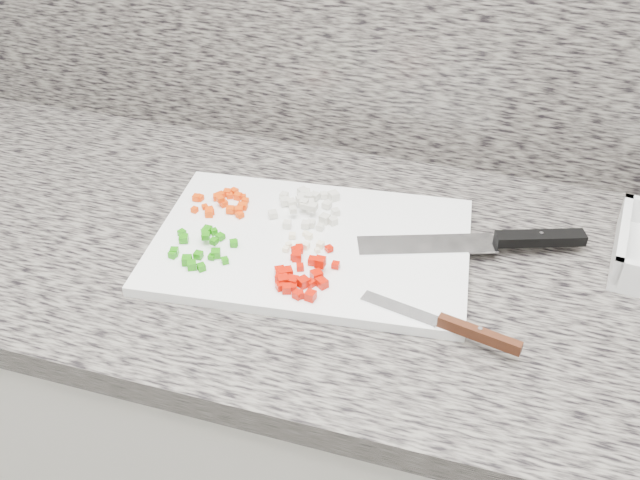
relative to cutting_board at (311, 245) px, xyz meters
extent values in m
cube|color=silver|center=(0.06, 0.01, -0.48)|extent=(3.92, 0.62, 0.86)
cube|color=slate|center=(0.06, 0.01, -0.03)|extent=(3.96, 0.64, 0.04)
cube|color=white|center=(0.00, 0.00, 0.00)|extent=(0.49, 0.36, 0.02)
cube|color=#E73C05|center=(-0.17, 0.08, 0.01)|extent=(0.01, 0.01, 0.01)
cube|color=#E73C05|center=(-0.20, 0.02, 0.01)|extent=(0.01, 0.01, 0.01)
cube|color=#E73C05|center=(-0.17, 0.02, 0.01)|extent=(0.02, 0.02, 0.01)
cube|color=#E73C05|center=(-0.17, 0.07, 0.01)|extent=(0.02, 0.02, 0.01)
cube|color=#E73C05|center=(-0.14, 0.03, 0.01)|extent=(0.01, 0.01, 0.01)
cube|color=#E73C05|center=(-0.16, 0.08, 0.01)|extent=(0.01, 0.01, 0.01)
cube|color=#E73C05|center=(-0.16, 0.07, 0.01)|extent=(0.01, 0.01, 0.01)
cube|color=#E73C05|center=(-0.13, 0.05, 0.01)|extent=(0.01, 0.01, 0.01)
cube|color=#E73C05|center=(-0.21, 0.05, 0.01)|extent=(0.01, 0.01, 0.01)
cube|color=#E73C05|center=(-0.17, 0.01, 0.01)|extent=(0.01, 0.01, 0.01)
cube|color=#E73C05|center=(-0.17, 0.02, 0.01)|extent=(0.01, 0.01, 0.01)
cube|color=#E73C05|center=(-0.15, 0.07, 0.01)|extent=(0.01, 0.01, 0.01)
cube|color=#E73C05|center=(-0.19, 0.03, 0.01)|extent=(0.01, 0.01, 0.01)
cube|color=#E73C05|center=(-0.16, 0.04, 0.02)|extent=(0.01, 0.01, 0.01)
cube|color=#E73C05|center=(-0.13, 0.03, 0.01)|extent=(0.01, 0.01, 0.01)
cube|color=#E73C05|center=(-0.12, 0.02, 0.01)|extent=(0.01, 0.01, 0.01)
cube|color=#E73C05|center=(-0.13, 0.05, 0.01)|extent=(0.01, 0.01, 0.01)
cube|color=#E73C05|center=(-0.14, 0.07, 0.01)|extent=(0.01, 0.01, 0.01)
cube|color=#E73C05|center=(-0.13, 0.06, 0.01)|extent=(0.01, 0.01, 0.01)
cube|color=#E73C05|center=(-0.20, 0.05, 0.01)|extent=(0.01, 0.01, 0.01)
cube|color=#E73C05|center=(-0.18, 0.06, 0.01)|extent=(0.01, 0.01, 0.01)
cube|color=#E73C05|center=(-0.16, 0.05, 0.01)|extent=(0.02, 0.02, 0.01)
cube|color=beige|center=(-0.07, 0.08, 0.01)|extent=(0.02, 0.02, 0.01)
cube|color=beige|center=(0.00, 0.03, 0.01)|extent=(0.01, 0.01, 0.01)
cube|color=beige|center=(-0.01, 0.03, 0.01)|extent=(0.01, 0.01, 0.01)
cube|color=beige|center=(0.00, 0.09, 0.01)|extent=(0.01, 0.01, 0.01)
cube|color=beige|center=(0.02, 0.07, 0.01)|extent=(0.02, 0.02, 0.01)
cube|color=beige|center=(-0.04, 0.08, 0.02)|extent=(0.01, 0.01, 0.01)
cube|color=beige|center=(-0.02, 0.03, 0.01)|extent=(0.01, 0.01, 0.01)
cube|color=beige|center=(-0.05, 0.11, 0.01)|extent=(0.02, 0.02, 0.01)
cube|color=beige|center=(-0.01, 0.12, 0.01)|extent=(0.01, 0.01, 0.01)
cube|color=beige|center=(-0.04, 0.10, 0.01)|extent=(0.01, 0.01, 0.01)
cube|color=beige|center=(-0.02, 0.06, 0.02)|extent=(0.01, 0.01, 0.01)
cube|color=beige|center=(0.02, 0.05, 0.01)|extent=(0.02, 0.02, 0.01)
cube|color=beige|center=(-0.05, 0.11, 0.01)|extent=(0.02, 0.02, 0.01)
cube|color=beige|center=(0.00, 0.11, 0.02)|extent=(0.02, 0.02, 0.01)
cube|color=beige|center=(-0.04, 0.02, 0.01)|extent=(0.01, 0.01, 0.01)
cube|color=beige|center=(-0.04, 0.05, 0.02)|extent=(0.01, 0.01, 0.01)
cube|color=beige|center=(0.01, 0.05, 0.01)|extent=(0.02, 0.02, 0.01)
cube|color=beige|center=(-0.05, 0.10, 0.01)|extent=(0.02, 0.02, 0.01)
cube|color=beige|center=(-0.07, 0.04, 0.01)|extent=(0.02, 0.02, 0.01)
cube|color=beige|center=(-0.03, 0.07, 0.02)|extent=(0.01, 0.01, 0.01)
cube|color=beige|center=(-0.03, 0.11, 0.01)|extent=(0.02, 0.02, 0.01)
cube|color=beige|center=(-0.06, 0.08, 0.01)|extent=(0.02, 0.02, 0.01)
cube|color=beige|center=(-0.03, 0.06, 0.02)|extent=(0.01, 0.01, 0.01)
cube|color=beige|center=(-0.03, 0.09, 0.01)|extent=(0.02, 0.02, 0.01)
cube|color=beige|center=(-0.08, 0.09, 0.01)|extent=(0.01, 0.01, 0.01)
cube|color=#1E810B|center=(-0.10, -0.05, 0.01)|extent=(0.01, 0.01, 0.01)
cube|color=#1E810B|center=(-0.18, -0.09, 0.01)|extent=(0.01, 0.01, 0.01)
cube|color=#1E810B|center=(-0.10, -0.09, 0.01)|extent=(0.01, 0.01, 0.01)
cube|color=#1E810B|center=(-0.13, -0.06, 0.02)|extent=(0.01, 0.01, 0.01)
cube|color=#1E810B|center=(-0.18, -0.10, 0.01)|extent=(0.01, 0.01, 0.01)
cube|color=#1E810B|center=(-0.15, -0.10, 0.01)|extent=(0.02, 0.02, 0.01)
cube|color=#1E810B|center=(-0.13, -0.11, 0.01)|extent=(0.01, 0.01, 0.01)
cube|color=#1E810B|center=(-0.15, -0.03, 0.01)|extent=(0.01, 0.01, 0.01)
cube|color=#1E810B|center=(-0.14, -0.03, 0.01)|extent=(0.01, 0.01, 0.01)
cube|color=#1E810B|center=(-0.12, -0.08, 0.01)|extent=(0.01, 0.01, 0.01)
cube|color=#1E810B|center=(-0.14, -0.09, 0.01)|extent=(0.01, 0.01, 0.01)
cube|color=#1E810B|center=(-0.13, -0.04, 0.01)|extent=(0.01, 0.01, 0.01)
cube|color=#1E810B|center=(-0.15, -0.05, 0.02)|extent=(0.01, 0.01, 0.01)
cube|color=#1E810B|center=(-0.19, -0.04, 0.01)|extent=(0.01, 0.01, 0.01)
cube|color=#1E810B|center=(-0.12, -0.08, 0.01)|extent=(0.02, 0.02, 0.01)
cube|color=#1E810B|center=(-0.14, -0.05, 0.02)|extent=(0.02, 0.02, 0.01)
cube|color=#1E810B|center=(-0.14, -0.11, 0.01)|extent=(0.02, 0.02, 0.01)
cube|color=#1E810B|center=(-0.18, -0.06, 0.01)|extent=(0.02, 0.02, 0.01)
cube|color=#1E810B|center=(-0.10, -0.05, 0.01)|extent=(0.01, 0.01, 0.01)
cube|color=#C11002|center=(-0.01, -0.05, 0.01)|extent=(0.01, 0.01, 0.01)
cube|color=#C11002|center=(0.04, -0.12, 0.01)|extent=(0.02, 0.02, 0.01)
cube|color=#C11002|center=(0.00, -0.12, 0.01)|extent=(0.02, 0.02, 0.01)
cube|color=#C11002|center=(0.03, -0.08, 0.02)|extent=(0.02, 0.02, 0.01)
cube|color=#C11002|center=(0.04, -0.09, 0.01)|extent=(0.01, 0.01, 0.01)
cube|color=#C11002|center=(0.05, -0.05, 0.01)|extent=(0.01, 0.01, 0.01)
cube|color=#C11002|center=(0.02, -0.10, 0.01)|extent=(0.02, 0.02, 0.01)
cube|color=#C11002|center=(-0.01, -0.10, 0.01)|extent=(0.01, 0.01, 0.01)
cube|color=#C11002|center=(-0.01, -0.05, 0.01)|extent=(0.02, 0.02, 0.01)
cube|color=#C11002|center=(0.01, -0.07, 0.01)|extent=(0.01, 0.01, 0.01)
cube|color=#C11002|center=(-0.01, -0.04, 0.01)|extent=(0.02, 0.02, 0.01)
cube|color=#C11002|center=(0.03, -0.10, 0.01)|extent=(0.01, 0.01, 0.01)
cube|color=#C11002|center=(0.05, -0.10, 0.01)|extent=(0.02, 0.02, 0.01)
cube|color=#C11002|center=(-0.01, -0.09, 0.01)|extent=(0.02, 0.02, 0.01)
cube|color=#C11002|center=(-0.01, -0.11, 0.01)|extent=(0.02, 0.02, 0.01)
cube|color=#C11002|center=(-0.01, -0.03, 0.01)|extent=(0.01, 0.01, 0.01)
cube|color=#C11002|center=(-0.01, -0.09, 0.01)|extent=(0.02, 0.02, 0.01)
cube|color=#C11002|center=(0.02, -0.05, 0.01)|extent=(0.01, 0.01, 0.01)
cube|color=#C11002|center=(-0.01, -0.12, 0.01)|extent=(0.02, 0.02, 0.01)
cube|color=#C11002|center=(0.01, -0.11, 0.01)|extent=(0.01, 0.01, 0.01)
cube|color=#C11002|center=(0.03, -0.06, 0.02)|extent=(0.01, 0.01, 0.01)
cube|color=#C11002|center=(0.03, -0.02, 0.01)|extent=(0.01, 0.01, 0.01)
cube|color=#C11002|center=(0.02, -0.13, 0.01)|extent=(0.01, 0.01, 0.01)
cube|color=#C11002|center=(0.01, -0.10, 0.01)|extent=(0.01, 0.01, 0.01)
cube|color=#C11002|center=(-0.02, -0.09, 0.01)|extent=(0.02, 0.02, 0.01)
cube|color=#C11002|center=(0.02, -0.13, 0.01)|extent=(0.01, 0.01, 0.01)
cube|color=#FAEBC1|center=(0.00, 0.00, 0.01)|extent=(0.01, 0.01, 0.01)
cube|color=#FAEBC1|center=(-0.03, -0.04, 0.01)|extent=(0.01, 0.01, 0.01)
cube|color=#FAEBC1|center=(0.02, -0.01, 0.01)|extent=(0.01, 0.01, 0.01)
cube|color=#FAEBC1|center=(-0.01, -0.02, 0.01)|extent=(0.01, 0.01, 0.01)
cube|color=#FAEBC1|center=(-0.03, 0.00, 0.01)|extent=(0.01, 0.01, 0.01)
cube|color=#FAEBC1|center=(-0.03, -0.02, 0.01)|extent=(0.01, 0.01, 0.01)
cube|color=#FAEBC1|center=(-0.01, -0.03, 0.01)|extent=(0.01, 0.01, 0.01)
cube|color=#FAEBC1|center=(-0.01, 0.01, 0.01)|extent=(0.01, 0.01, 0.01)
cube|color=#FAEBC1|center=(0.02, -0.02, 0.01)|extent=(0.01, 0.01, 0.01)
cube|color=#FAEBC1|center=(0.00, -0.02, 0.01)|extent=(0.01, 0.01, 0.01)
cube|color=silver|center=(0.17, 0.04, 0.01)|extent=(0.21, 0.11, 0.00)
cube|color=black|center=(0.32, 0.09, 0.02)|extent=(0.13, 0.07, 0.02)
cylinder|color=silver|center=(0.32, 0.09, 0.02)|extent=(0.01, 0.01, 0.00)
cube|color=silver|center=(0.16, -0.11, 0.01)|extent=(0.11, 0.04, 0.00)
cube|color=#4D2213|center=(0.26, -0.13, 0.02)|extent=(0.11, 0.04, 0.02)
cylinder|color=silver|center=(0.26, -0.13, 0.02)|extent=(0.01, 0.01, 0.00)
cube|color=white|center=(0.44, 0.12, 0.02)|extent=(0.03, 0.18, 0.04)
camera|label=1|loc=(0.26, -0.80, 0.64)|focal=40.00mm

